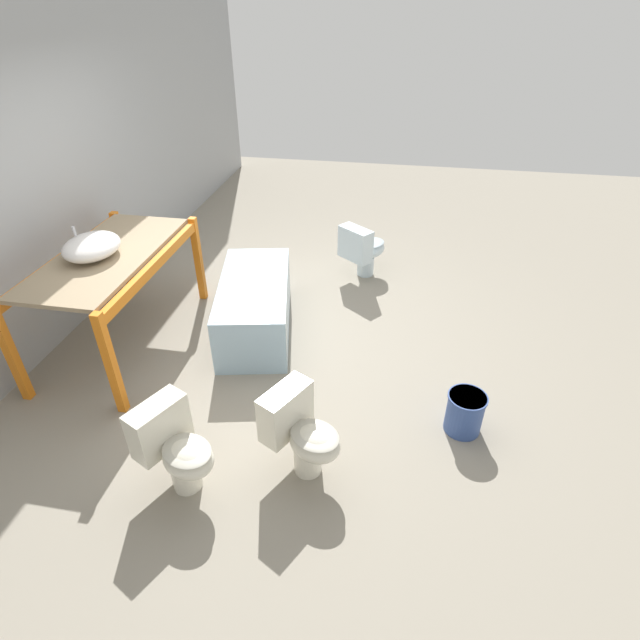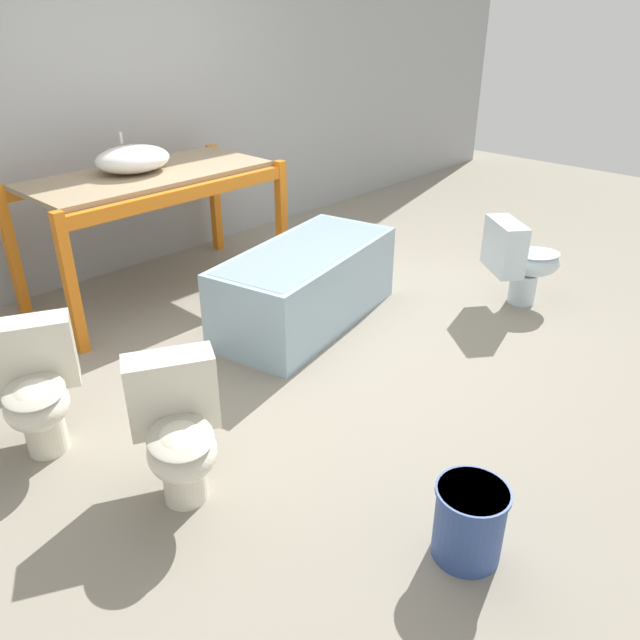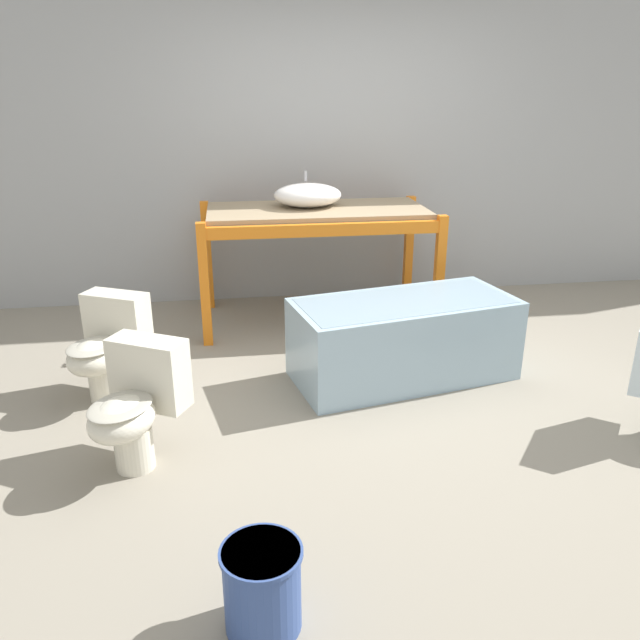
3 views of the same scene
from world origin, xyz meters
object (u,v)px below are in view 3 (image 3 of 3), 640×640
(bathtub_main, at_px, (404,333))
(toilet_near, at_px, (136,402))
(sink_basin, at_px, (308,195))
(toilet_extra, at_px, (106,345))
(bucket_white, at_px, (262,587))

(bathtub_main, height_order, toilet_near, toilet_near)
(sink_basin, distance_m, toilet_extra, 2.01)
(sink_basin, relative_size, toilet_near, 0.84)
(bathtub_main, xyz_separation_m, toilet_near, (-1.62, -0.80, 0.04))
(toilet_near, bearing_deg, toilet_extra, 137.76)
(bathtub_main, distance_m, bucket_white, 2.22)
(bathtub_main, distance_m, toilet_extra, 1.89)
(sink_basin, xyz_separation_m, bathtub_main, (0.48, -1.25, -0.72))
(toilet_extra, bearing_deg, bucket_white, -40.34)
(sink_basin, bearing_deg, toilet_extra, -138.35)
(toilet_extra, bearing_deg, sink_basin, 67.76)
(bathtub_main, distance_m, toilet_near, 1.80)
(toilet_near, height_order, toilet_extra, same)
(bathtub_main, relative_size, toilet_extra, 2.42)
(sink_basin, distance_m, bucket_white, 3.35)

